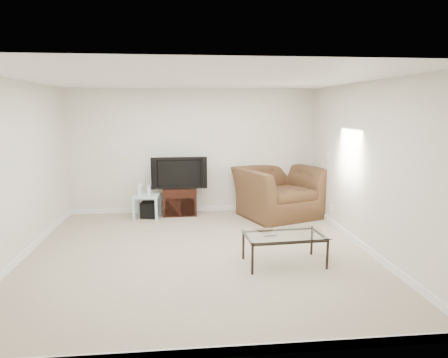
{
  "coord_description": "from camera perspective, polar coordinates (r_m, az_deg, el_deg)",
  "views": [
    {
      "loc": [
        -0.21,
        -5.59,
        2.11
      ],
      "look_at": [
        0.5,
        1.2,
        0.9
      ],
      "focal_mm": 32.0,
      "sensor_mm": 36.0,
      "label": 1
    }
  ],
  "objects": [
    {
      "name": "recliner",
      "position": [
        7.93,
        7.83,
        -0.65
      ],
      "size": [
        1.74,
        1.43,
        1.3
      ],
      "primitive_type": "imported",
      "rotation": [
        0.0,
        0.0,
        0.36
      ],
      "color": "brown",
      "rests_on": "floor"
    },
    {
      "name": "game_console",
      "position": [
        7.87,
        -11.85,
        -1.49
      ],
      "size": [
        0.08,
        0.16,
        0.21
      ],
      "primitive_type": "cube",
      "rotation": [
        0.0,
        0.0,
        -0.21
      ],
      "color": "white",
      "rests_on": "side_table"
    },
    {
      "name": "plate_back",
      "position": [
        8.21,
        -14.29,
        3.73
      ],
      "size": [
        0.12,
        0.02,
        0.12
      ],
      "primitive_type": "cube",
      "color": "white",
      "rests_on": "wall_back"
    },
    {
      "name": "tv_stand",
      "position": [
        8.08,
        -6.35,
        -3.13
      ],
      "size": [
        0.67,
        0.47,
        0.55
      ],
      "primitive_type": null,
      "rotation": [
        0.0,
        0.0,
        0.01
      ],
      "color": "black",
      "rests_on": "floor"
    },
    {
      "name": "subwoofer",
      "position": [
        7.97,
        -10.67,
        -4.28
      ],
      "size": [
        0.33,
        0.33,
        0.29
      ],
      "primitive_type": "cube",
      "rotation": [
        0.0,
        0.0,
        -0.13
      ],
      "color": "black",
      "rests_on": "floor"
    },
    {
      "name": "side_table",
      "position": [
        7.94,
        -10.92,
        -3.84
      ],
      "size": [
        0.53,
        0.53,
        0.46
      ],
      "primitive_type": null,
      "rotation": [
        0.0,
        0.0,
        -0.1
      ],
      "color": "silver",
      "rests_on": "floor"
    },
    {
      "name": "remote",
      "position": [
        5.41,
        6.56,
        -7.98
      ],
      "size": [
        0.18,
        0.07,
        0.02
      ],
      "primitive_type": "cube",
      "rotation": [
        0.0,
        0.0,
        0.14
      ],
      "color": "#B2B2B7",
      "rests_on": "coffee_table"
    },
    {
      "name": "wall_right",
      "position": [
        6.27,
        19.71,
        1.58
      ],
      "size": [
        0.02,
        5.0,
        2.5
      ],
      "primitive_type": "cube",
      "color": "silver",
      "rests_on": "ground"
    },
    {
      "name": "wall_back",
      "position": [
        8.14,
        -4.46,
        3.95
      ],
      "size": [
        5.0,
        0.02,
        2.5
      ],
      "primitive_type": "cube",
      "color": "silver",
      "rests_on": "ground"
    },
    {
      "name": "coffee_table",
      "position": [
        5.6,
        8.57,
        -9.85
      ],
      "size": [
        1.13,
        0.69,
        0.43
      ],
      "primitive_type": null,
      "rotation": [
        0.0,
        0.0,
        0.07
      ],
      "color": "black",
      "rests_on": "floor"
    },
    {
      "name": "game_case",
      "position": [
        7.84,
        -10.61,
        -1.6
      ],
      "size": [
        0.06,
        0.14,
        0.18
      ],
      "primitive_type": "cube",
      "rotation": [
        0.0,
        0.0,
        -0.1
      ],
      "color": "silver",
      "rests_on": "side_table"
    },
    {
      "name": "dvd_player",
      "position": [
        8.01,
        -6.37,
        -1.91
      ],
      "size": [
        0.4,
        0.29,
        0.06
      ],
      "primitive_type": "cube",
      "rotation": [
        0.0,
        0.0,
        0.01
      ],
      "color": "black",
      "rests_on": "tv_stand"
    },
    {
      "name": "floor",
      "position": [
        5.98,
        -3.64,
        -10.63
      ],
      "size": [
        5.0,
        5.0,
        0.0
      ],
      "primitive_type": "plane",
      "color": "tan",
      "rests_on": "ground"
    },
    {
      "name": "ceiling",
      "position": [
        5.61,
        -3.93,
        14.02
      ],
      "size": [
        5.0,
        5.0,
        0.0
      ],
      "primitive_type": "plane",
      "color": "white",
      "rests_on": "ground"
    },
    {
      "name": "plate_right_outlet",
      "position": [
        7.62,
        15.01,
        -4.05
      ],
      "size": [
        0.02,
        0.08,
        0.12
      ],
      "primitive_type": "cube",
      "color": "white",
      "rests_on": "wall_right"
    },
    {
      "name": "plate_right_switch",
      "position": [
        7.73,
        14.54,
        3.34
      ],
      "size": [
        0.02,
        0.09,
        0.13
      ],
      "primitive_type": "cube",
      "color": "white",
      "rests_on": "wall_right"
    },
    {
      "name": "wall_left",
      "position": [
        6.1,
        -27.94,
        0.78
      ],
      "size": [
        0.02,
        5.0,
        2.5
      ],
      "primitive_type": "cube",
      "color": "silver",
      "rests_on": "ground"
    },
    {
      "name": "television",
      "position": [
        7.94,
        -6.43,
        0.98
      ],
      "size": [
        1.02,
        0.23,
        0.63
      ],
      "primitive_type": "imported",
      "rotation": [
        0.0,
        0.0,
        0.02
      ],
      "color": "black",
      "rests_on": "tv_stand"
    }
  ]
}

